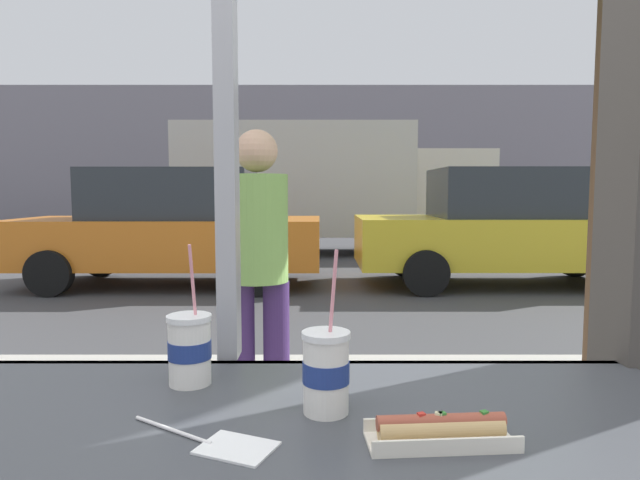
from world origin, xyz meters
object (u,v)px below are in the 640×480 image
Objects in this scene: pedestrian at (257,264)px; parked_car_orange at (170,227)px; soda_cup_left at (188,348)px; soda_cup_right at (325,371)px; hotdog_tray_near at (440,430)px; box_truck at (326,184)px; parked_car_yellow at (509,227)px.

parked_car_orange is at bearing 109.66° from pedestrian.
pedestrian is at bearing 91.43° from soda_cup_left.
soda_cup_right is 0.24m from hotdog_tray_near.
pedestrian reaches higher than soda_cup_left.
soda_cup_right is (0.30, -0.16, 0.00)m from soda_cup_left.
soda_cup_right is at bearing 146.07° from hotdog_tray_near.
soda_cup_right is 11.70m from box_truck.
box_truck is at bearing 90.22° from hotdog_tray_near.
soda_cup_right is 0.07× the size of parked_car_orange.
hotdog_tray_near is 0.04× the size of box_truck.
parked_car_yellow is (3.19, 7.12, -0.20)m from soda_cup_left.
soda_cup_left reaches higher than hotdog_tray_near.
box_truck is (-0.04, 11.81, 0.57)m from hotdog_tray_near.
pedestrian is at bearing 100.49° from soda_cup_right.
parked_car_yellow is 0.66× the size of box_truck.
soda_cup_right is 7.84m from parked_car_yellow.
parked_car_orange is 0.65× the size of box_truck.
soda_cup_left is 11.55m from box_truck.
parked_car_yellow is at bearing 0.00° from parked_car_orange.
soda_cup_left is 0.07× the size of parked_car_yellow.
parked_car_yellow is (2.71, 7.41, -0.15)m from hotdog_tray_near.
box_truck reaches higher than parked_car_orange.
box_truck is at bearing 89.28° from soda_cup_right.
pedestrian is at bearing -92.82° from box_truck.
soda_cup_left is 0.19× the size of pedestrian.
parked_car_yellow reaches higher than soda_cup_left.
pedestrian reaches higher than soda_cup_right.
hotdog_tray_near is (0.19, -0.13, -0.06)m from soda_cup_right.
parked_car_yellow is 6.34m from pedestrian.
parked_car_yellow is 2.83× the size of pedestrian.
soda_cup_left is 7.40m from parked_car_orange.
parked_car_orange reaches higher than soda_cup_left.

